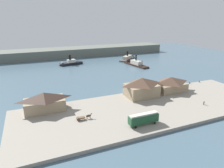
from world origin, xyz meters
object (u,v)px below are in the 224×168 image
ferry_moored_west (134,63)px  ferry_near_quay (129,58)px  mooring_post_east (190,83)px  ferry_moored_east (69,63)px  street_tram (144,118)px  ferry_shed_west_terminal (44,101)px  mooring_post_center_east (185,84)px  pedestrian_near_east_shed (204,103)px  ferry_shed_central_terminal (170,84)px  horse_cart (84,117)px  ferry_shed_east_terminal (142,87)px  mooring_post_west (199,82)px

ferry_moored_west → ferry_near_quay: ferry_moored_west is taller
mooring_post_east → ferry_moored_east: bearing=124.0°
street_tram → ferry_shed_west_terminal: bearing=140.8°
mooring_post_center_east → ferry_shed_west_terminal: bearing=-177.0°
pedestrian_near_east_shed → ferry_near_quay: 106.05m
ferry_shed_central_terminal → mooring_post_center_east: (13.99, 4.58, -3.21)m
ferry_shed_central_terminal → ferry_near_quay: 87.38m
ferry_shed_west_terminal → ferry_moored_west: 96.24m
mooring_post_center_east → pedestrian_near_east_shed: bearing=-115.6°
horse_cart → ferry_shed_west_terminal: bearing=133.0°
ferry_shed_east_terminal → ferry_moored_west: 70.32m
street_tram → ferry_moored_east: size_ratio=0.54×
ferry_shed_central_terminal → ferry_moored_east: bearing=113.0°
ferry_shed_central_terminal → ferry_near_quay: size_ratio=0.64×
street_tram → mooring_post_east: (47.51, 28.93, -2.01)m
ferry_shed_central_terminal → mooring_post_east: bearing=15.5°
street_tram → mooring_post_center_east: street_tram is taller
mooring_post_center_east → ferry_moored_west: bearing=90.9°
ferry_shed_central_terminal → pedestrian_near_east_shed: (2.40, -19.61, -2.86)m
ferry_shed_east_terminal → pedestrian_near_east_shed: 27.44m
ferry_shed_central_terminal → ferry_moored_east: 89.57m
ferry_shed_east_terminal → ferry_moored_east: bearing=102.1°
pedestrian_near_east_shed → street_tram: bearing=-172.1°
ferry_moored_east → ferry_moored_west: bearing=-22.5°
ferry_shed_east_terminal → ferry_shed_central_terminal: size_ratio=0.98×
mooring_post_west → mooring_post_east: (-6.99, 0.02, 0.00)m
mooring_post_west → ferry_near_quay: 80.25m
ferry_shed_central_terminal → ferry_shed_west_terminal: bearing=179.4°
ferry_shed_west_terminal → street_tram: size_ratio=1.44×
ferry_shed_central_terminal → horse_cart: size_ratio=2.53×
mooring_post_center_east → mooring_post_east: size_ratio=1.00×
pedestrian_near_east_shed → ferry_moored_west: 82.78m
pedestrian_near_east_shed → mooring_post_west: size_ratio=1.94×
horse_cart → ferry_moored_west: size_ratio=0.22×
ferry_shed_central_terminal → mooring_post_east: 18.29m
street_tram → ferry_moored_west: bearing=63.5°
ferry_shed_central_terminal → mooring_post_center_east: bearing=18.1°
ferry_shed_east_terminal → mooring_post_center_east: ferry_shed_east_terminal is taller
pedestrian_near_east_shed → horse_cart: bearing=172.1°
street_tram → ferry_near_quay: (50.38, 109.06, -2.35)m
ferry_shed_east_terminal → horse_cart: ferry_shed_east_terminal is taller
horse_cart → ferry_near_quay: 119.14m
pedestrian_near_east_shed → ferry_near_quay: (17.82, 104.54, -0.69)m
street_tram → mooring_post_west: size_ratio=12.07×
horse_cart → ferry_moored_east: size_ratio=0.30×
ferry_shed_central_terminal → ferry_near_quay: bearing=76.6°
mooring_post_east → ferry_moored_west: (-4.26, 57.67, -0.32)m
ferry_shed_west_terminal → pedestrian_near_east_shed: bearing=-17.8°
ferry_shed_east_terminal → pedestrian_near_east_shed: ferry_shed_east_terminal is taller
mooring_post_east → ferry_moored_west: ferry_moored_west is taller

